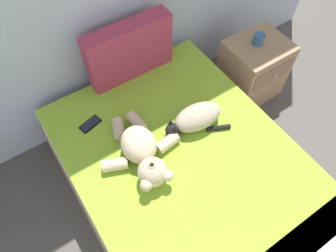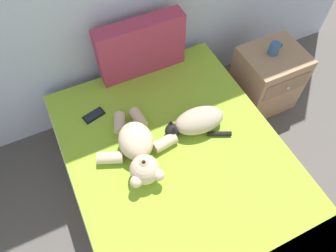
{
  "view_description": "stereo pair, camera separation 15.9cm",
  "coord_description": "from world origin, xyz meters",
  "px_view_note": "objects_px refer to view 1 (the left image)",
  "views": [
    {
      "loc": [
        1.16,
        2.68,
        2.27
      ],
      "look_at": [
        1.78,
        3.63,
        0.58
      ],
      "focal_mm": 33.28,
      "sensor_mm": 36.0,
      "label": 1
    },
    {
      "loc": [
        1.3,
        2.61,
        2.27
      ],
      "look_at": [
        1.78,
        3.63,
        0.58
      ],
      "focal_mm": 33.28,
      "sensor_mm": 36.0,
      "label": 2
    }
  ],
  "objects_px": {
    "cell_phone": "(90,124)",
    "teddy_bear": "(143,153)",
    "nightstand": "(252,70)",
    "mug": "(258,39)",
    "cat": "(195,118)",
    "patterned_cushion": "(130,51)",
    "bed": "(187,179)"
  },
  "relations": [
    {
      "from": "mug",
      "to": "bed",
      "type": "bearing_deg",
      "value": -152.75
    },
    {
      "from": "teddy_bear",
      "to": "mug",
      "type": "xyz_separation_m",
      "value": [
        1.28,
        0.36,
        0.02
      ]
    },
    {
      "from": "cell_phone",
      "to": "mug",
      "type": "distance_m",
      "value": 1.45
    },
    {
      "from": "bed",
      "to": "cat",
      "type": "distance_m",
      "value": 0.44
    },
    {
      "from": "mug",
      "to": "teddy_bear",
      "type": "bearing_deg",
      "value": -164.27
    },
    {
      "from": "bed",
      "to": "cell_phone",
      "type": "bearing_deg",
      "value": 122.93
    },
    {
      "from": "bed",
      "to": "nightstand",
      "type": "height_order",
      "value": "nightstand"
    },
    {
      "from": "teddy_bear",
      "to": "nightstand",
      "type": "bearing_deg",
      "value": 14.57
    },
    {
      "from": "patterned_cushion",
      "to": "teddy_bear",
      "type": "bearing_deg",
      "value": -114.61
    },
    {
      "from": "nightstand",
      "to": "mug",
      "type": "distance_m",
      "value": 0.33
    },
    {
      "from": "cell_phone",
      "to": "nightstand",
      "type": "bearing_deg",
      "value": -3.48
    },
    {
      "from": "cell_phone",
      "to": "teddy_bear",
      "type": "bearing_deg",
      "value": -68.72
    },
    {
      "from": "cat",
      "to": "nightstand",
      "type": "bearing_deg",
      "value": 19.16
    },
    {
      "from": "cell_phone",
      "to": "nightstand",
      "type": "distance_m",
      "value": 1.49
    },
    {
      "from": "teddy_bear",
      "to": "cell_phone",
      "type": "relative_size",
      "value": 3.73
    },
    {
      "from": "bed",
      "to": "mug",
      "type": "bearing_deg",
      "value": 27.25
    },
    {
      "from": "patterned_cushion",
      "to": "cat",
      "type": "bearing_deg",
      "value": -80.61
    },
    {
      "from": "patterned_cushion",
      "to": "mug",
      "type": "relative_size",
      "value": 5.4
    },
    {
      "from": "cat",
      "to": "cell_phone",
      "type": "bearing_deg",
      "value": 146.66
    },
    {
      "from": "patterned_cushion",
      "to": "teddy_bear",
      "type": "distance_m",
      "value": 0.78
    },
    {
      "from": "bed",
      "to": "teddy_bear",
      "type": "distance_m",
      "value": 0.45
    },
    {
      "from": "cell_phone",
      "to": "mug",
      "type": "relative_size",
      "value": 1.34
    },
    {
      "from": "patterned_cushion",
      "to": "cat",
      "type": "distance_m",
      "value": 0.69
    },
    {
      "from": "patterned_cushion",
      "to": "cat",
      "type": "xyz_separation_m",
      "value": [
        0.11,
        -0.66,
        -0.14
      ]
    },
    {
      "from": "teddy_bear",
      "to": "cat",
      "type": "bearing_deg",
      "value": 4.69
    },
    {
      "from": "cell_phone",
      "to": "patterned_cushion",
      "type": "bearing_deg",
      "value": 29.13
    },
    {
      "from": "nightstand",
      "to": "mug",
      "type": "xyz_separation_m",
      "value": [
        -0.01,
        0.02,
        0.33
      ]
    },
    {
      "from": "bed",
      "to": "mug",
      "type": "distance_m",
      "value": 1.24
    },
    {
      "from": "bed",
      "to": "teddy_bear",
      "type": "xyz_separation_m",
      "value": [
        -0.23,
        0.18,
        0.34
      ]
    },
    {
      "from": "teddy_bear",
      "to": "nightstand",
      "type": "distance_m",
      "value": 1.38
    },
    {
      "from": "cat",
      "to": "nightstand",
      "type": "distance_m",
      "value": 0.97
    },
    {
      "from": "teddy_bear",
      "to": "cell_phone",
      "type": "xyz_separation_m",
      "value": [
        -0.17,
        0.43,
        -0.08
      ]
    }
  ]
}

